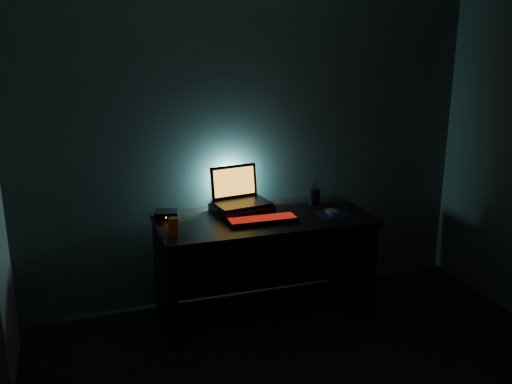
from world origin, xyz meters
TOP-DOWN VIEW (x-y plane):
  - room at (0.00, 0.00)m, footprint 3.50×4.00m
  - desk at (0.00, 1.67)m, footprint 1.50×0.70m
  - riser at (-0.12, 1.77)m, footprint 0.44×0.36m
  - laptop at (-0.12, 1.82)m, footprint 0.42×0.34m
  - keyboard at (-0.04, 1.53)m, footprint 0.49×0.16m
  - mousepad at (0.48, 1.52)m, footprint 0.23×0.21m
  - mouse at (0.48, 1.52)m, footprint 0.06×0.10m
  - pen_cup at (0.46, 1.78)m, footprint 0.09×0.09m
  - juice_glass at (-0.66, 1.47)m, footprint 0.07×0.07m
  - router at (-0.65, 1.80)m, footprint 0.18×0.16m

SIDE VIEW (x-z plane):
  - desk at x=0.00m, z-range 0.12..0.87m
  - mousepad at x=0.48m, z-range 0.75..0.75m
  - keyboard at x=-0.04m, z-range 0.75..0.78m
  - mouse at x=0.48m, z-range 0.75..0.78m
  - router at x=-0.65m, z-range 0.75..0.80m
  - riser at x=-0.12m, z-range 0.75..0.81m
  - juice_glass at x=-0.66m, z-range 0.75..0.86m
  - pen_cup at x=0.46m, z-range 0.75..0.86m
  - laptop at x=-0.12m, z-range 0.74..1.00m
  - room at x=0.00m, z-range 0.00..2.50m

